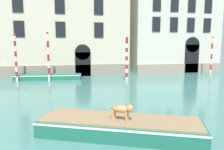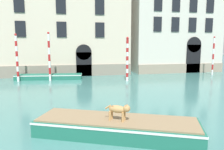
{
  "view_description": "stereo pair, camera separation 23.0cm",
  "coord_description": "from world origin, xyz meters",
  "px_view_note": "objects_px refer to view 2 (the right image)",
  "views": [
    {
      "loc": [
        1.54,
        -3.19,
        3.56
      ],
      "look_at": [
        5.22,
        12.87,
        1.2
      ],
      "focal_mm": 35.0,
      "sensor_mm": 36.0,
      "label": 1
    },
    {
      "loc": [
        1.77,
        -3.24,
        3.56
      ],
      "look_at": [
        5.22,
        12.87,
        1.2
      ],
      "focal_mm": 35.0,
      "sensor_mm": 36.0,
      "label": 2
    }
  ],
  "objects_px": {
    "boat_foreground": "(117,126)",
    "dog_on_deck": "(119,110)",
    "mooring_pole_3": "(127,59)",
    "mooring_pole_4": "(213,56)",
    "boat_moored_near_palazzo": "(49,77)",
    "mooring_pole_0": "(17,58)",
    "mooring_pole_1": "(49,56)"
  },
  "relations": [
    {
      "from": "boat_moored_near_palazzo",
      "to": "mooring_pole_3",
      "type": "height_order",
      "value": "mooring_pole_3"
    },
    {
      "from": "dog_on_deck",
      "to": "mooring_pole_3",
      "type": "distance_m",
      "value": 12.92
    },
    {
      "from": "boat_foreground",
      "to": "boat_moored_near_palazzo",
      "type": "distance_m",
      "value": 15.19
    },
    {
      "from": "mooring_pole_0",
      "to": "mooring_pole_3",
      "type": "distance_m",
      "value": 10.43
    },
    {
      "from": "mooring_pole_1",
      "to": "mooring_pole_4",
      "type": "bearing_deg",
      "value": 0.81
    },
    {
      "from": "dog_on_deck",
      "to": "mooring_pole_0",
      "type": "bearing_deg",
      "value": 147.58
    },
    {
      "from": "boat_foreground",
      "to": "mooring_pole_0",
      "type": "relative_size",
      "value": 1.45
    },
    {
      "from": "boat_foreground",
      "to": "dog_on_deck",
      "type": "distance_m",
      "value": 0.79
    },
    {
      "from": "boat_foreground",
      "to": "mooring_pole_4",
      "type": "relative_size",
      "value": 1.49
    },
    {
      "from": "boat_foreground",
      "to": "mooring_pole_3",
      "type": "height_order",
      "value": "mooring_pole_3"
    },
    {
      "from": "boat_foreground",
      "to": "dog_on_deck",
      "type": "xyz_separation_m",
      "value": [
        0.04,
        -0.23,
        0.75
      ]
    },
    {
      "from": "mooring_pole_3",
      "to": "mooring_pole_4",
      "type": "distance_m",
      "value": 10.96
    },
    {
      "from": "dog_on_deck",
      "to": "boat_moored_near_palazzo",
      "type": "distance_m",
      "value": 15.45
    },
    {
      "from": "boat_moored_near_palazzo",
      "to": "mooring_pole_0",
      "type": "distance_m",
      "value": 3.51
    },
    {
      "from": "dog_on_deck",
      "to": "mooring_pole_4",
      "type": "height_order",
      "value": "mooring_pole_4"
    },
    {
      "from": "boat_moored_near_palazzo",
      "to": "mooring_pole_1",
      "type": "relative_size",
      "value": 1.43
    },
    {
      "from": "mooring_pole_0",
      "to": "mooring_pole_4",
      "type": "height_order",
      "value": "mooring_pole_0"
    },
    {
      "from": "boat_foreground",
      "to": "mooring_pole_1",
      "type": "relative_size",
      "value": 1.4
    },
    {
      "from": "mooring_pole_0",
      "to": "mooring_pole_1",
      "type": "relative_size",
      "value": 0.96
    },
    {
      "from": "dog_on_deck",
      "to": "boat_foreground",
      "type": "bearing_deg",
      "value": 132.76
    },
    {
      "from": "dog_on_deck",
      "to": "mooring_pole_3",
      "type": "height_order",
      "value": "mooring_pole_3"
    },
    {
      "from": "boat_foreground",
      "to": "dog_on_deck",
      "type": "height_order",
      "value": "dog_on_deck"
    },
    {
      "from": "boat_foreground",
      "to": "dog_on_deck",
      "type": "relative_size",
      "value": 7.49
    },
    {
      "from": "boat_foreground",
      "to": "mooring_pole_4",
      "type": "xyz_separation_m",
      "value": [
        14.67,
        14.06,
        1.85
      ]
    },
    {
      "from": "boat_moored_near_palazzo",
      "to": "mooring_pole_4",
      "type": "xyz_separation_m",
      "value": [
        18.21,
        -0.7,
        1.95
      ]
    },
    {
      "from": "dog_on_deck",
      "to": "boat_moored_near_palazzo",
      "type": "height_order",
      "value": "dog_on_deck"
    },
    {
      "from": "mooring_pole_4",
      "to": "mooring_pole_1",
      "type": "bearing_deg",
      "value": -179.19
    },
    {
      "from": "mooring_pole_3",
      "to": "boat_moored_near_palazzo",
      "type": "bearing_deg",
      "value": 160.01
    },
    {
      "from": "boat_moored_near_palazzo",
      "to": "mooring_pole_1",
      "type": "height_order",
      "value": "mooring_pole_1"
    },
    {
      "from": "dog_on_deck",
      "to": "mooring_pole_3",
      "type": "relative_size",
      "value": 0.21
    },
    {
      "from": "mooring_pole_0",
      "to": "mooring_pole_4",
      "type": "bearing_deg",
      "value": -0.01
    },
    {
      "from": "mooring_pole_0",
      "to": "mooring_pole_3",
      "type": "relative_size",
      "value": 1.07
    }
  ]
}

